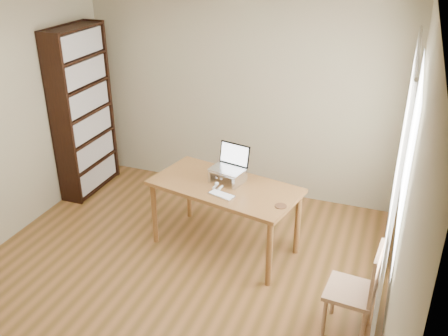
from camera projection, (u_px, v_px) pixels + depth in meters
room at (159, 167)px, 4.19m from camera, size 4.04×4.54×2.64m
bookshelf at (83, 112)px, 6.18m from camera, size 0.30×0.90×2.10m
curtains at (398, 177)px, 4.31m from camera, size 0.03×1.90×2.25m
desk at (225, 193)px, 5.11m from camera, size 1.63×1.04×0.75m
laptop_stand at (227, 175)px, 5.10m from camera, size 0.32×0.25×0.13m
laptop at (230, 162)px, 5.10m from camera, size 0.38×0.35×0.24m
keyboard at (222, 195)px, 4.86m from camera, size 0.29×0.18×0.02m
coaster at (281, 206)px, 4.69m from camera, size 0.11×0.11×0.01m
cat at (226, 175)px, 5.15m from camera, size 0.23×0.47×0.14m
chair at (359, 288)px, 4.05m from camera, size 0.42×0.42×0.88m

